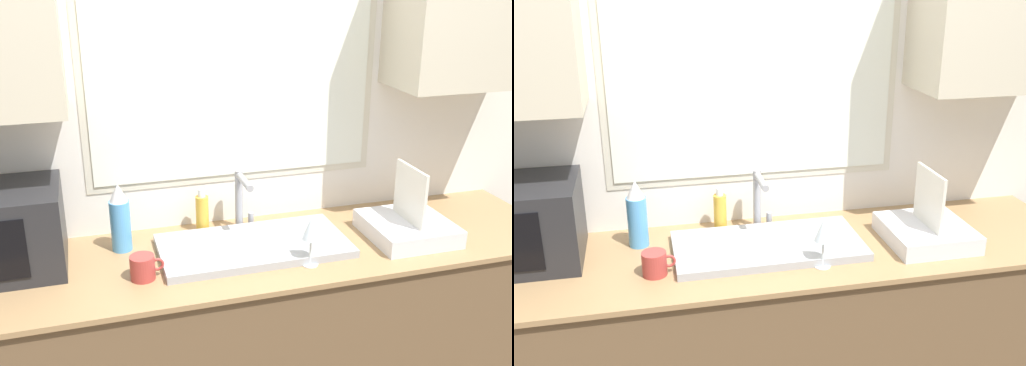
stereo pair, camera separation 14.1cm
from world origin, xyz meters
TOP-DOWN VIEW (x-y plane):
  - countertop at (0.00, 0.30)m, footprint 2.45×0.64m
  - wall_back at (0.00, 0.60)m, footprint 6.00×0.38m
  - sink_basin at (-0.01, 0.31)m, footprint 0.71×0.36m
  - faucet at (-0.00, 0.49)m, footprint 0.08×0.18m
  - dish_rack at (0.61, 0.24)m, footprint 0.31×0.33m
  - spray_bottle at (-0.48, 0.45)m, footprint 0.08×0.08m
  - soap_bottle at (-0.16, 0.52)m, footprint 0.05×0.05m
  - mug_near_sink at (-0.43, 0.20)m, footprint 0.12×0.09m
  - wine_glass at (0.15, 0.13)m, footprint 0.07×0.07m

SIDE VIEW (x-z plane):
  - countertop at x=0.00m, z-range 0.00..0.92m
  - sink_basin at x=-0.01m, z-range 0.92..0.95m
  - mug_near_sink at x=-0.43m, z-range 0.92..1.00m
  - dish_rack at x=0.61m, z-range 0.82..1.11m
  - soap_bottle at x=-0.16m, z-range 0.91..1.09m
  - spray_bottle at x=-0.48m, z-range 0.91..1.18m
  - wine_glass at x=0.15m, z-range 0.96..1.15m
  - faucet at x=0.00m, z-range 0.94..1.19m
  - wall_back at x=0.00m, z-range 0.10..2.70m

